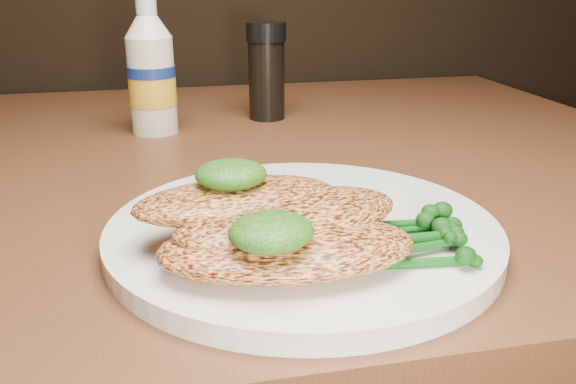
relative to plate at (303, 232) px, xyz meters
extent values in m
cylinder|color=white|center=(0.00, 0.00, 0.00)|extent=(0.29, 0.29, 0.02)
ellipsoid|color=#F5964E|center=(-0.03, -0.07, 0.02)|extent=(0.17, 0.10, 0.03)
ellipsoid|color=#F5964E|center=(-0.02, -0.04, 0.03)|extent=(0.18, 0.12, 0.02)
ellipsoid|color=#F5964E|center=(-0.05, -0.01, 0.04)|extent=(0.15, 0.09, 0.02)
ellipsoid|color=black|center=(-0.04, -0.08, 0.04)|extent=(0.07, 0.06, 0.02)
ellipsoid|color=black|center=(-0.05, -0.01, 0.05)|extent=(0.05, 0.05, 0.02)
camera|label=1|loc=(-0.10, -0.40, 0.19)|focal=37.61mm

